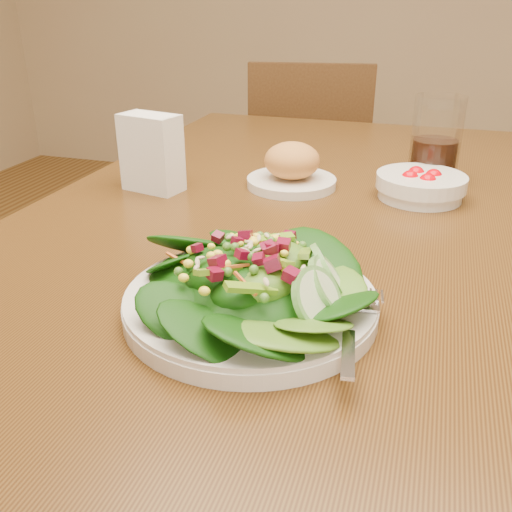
% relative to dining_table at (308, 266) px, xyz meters
% --- Properties ---
extents(dining_table, '(0.90, 1.40, 0.75)m').
position_rel_dining_table_xyz_m(dining_table, '(0.00, 0.00, 0.00)').
color(dining_table, '#543614').
rests_on(dining_table, ground_plane).
extents(chair_far, '(0.47, 0.47, 0.88)m').
position_rel_dining_table_xyz_m(chair_far, '(-0.22, 1.02, -0.19)').
color(chair_far, '#482E15').
rests_on(chair_far, ground_plane).
extents(salad_plate, '(0.28, 0.28, 0.08)m').
position_rel_dining_table_xyz_m(salad_plate, '(0.02, -0.34, 0.13)').
color(salad_plate, silver).
rests_on(salad_plate, dining_table).
extents(bread_plate, '(0.16, 0.16, 0.08)m').
position_rel_dining_table_xyz_m(bread_plate, '(-0.06, 0.11, 0.13)').
color(bread_plate, silver).
rests_on(bread_plate, dining_table).
extents(tomato_bowl, '(0.15, 0.15, 0.05)m').
position_rel_dining_table_xyz_m(tomato_bowl, '(0.16, 0.11, 0.12)').
color(tomato_bowl, silver).
rests_on(tomato_bowl, dining_table).
extents(drinking_glass, '(0.09, 0.09, 0.16)m').
position_rel_dining_table_xyz_m(drinking_glass, '(0.18, 0.22, 0.17)').
color(drinking_glass, silver).
rests_on(drinking_glass, dining_table).
extents(napkin_holder, '(0.11, 0.08, 0.13)m').
position_rel_dining_table_xyz_m(napkin_holder, '(-0.29, 0.02, 0.17)').
color(napkin_holder, white).
rests_on(napkin_holder, dining_table).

